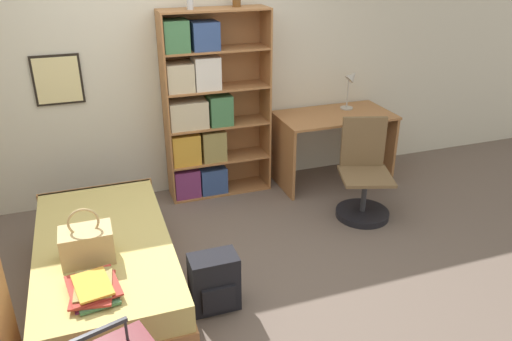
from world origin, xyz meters
The scene contains 11 objects.
ground_plane centered at (0.00, 0.00, 0.00)m, with size 14.00×14.00×0.00m, color #66564C.
wall_back centered at (0.00, 1.59, 1.30)m, with size 10.00×0.09×2.60m.
bed centered at (-0.76, 0.02, 0.23)m, with size 0.97×1.86×0.46m.
handbag centered at (-0.86, -0.21, 0.59)m, with size 0.34×0.23×0.39m.
book_stack_on_bed centered at (-0.85, -0.60, 0.50)m, with size 0.34×0.40×0.08m.
bookcase centered at (0.33, 1.37, 0.89)m, with size 1.04×0.32×1.86m.
bottle_green centered at (0.26, 1.35, 1.95)m, with size 0.06×0.06×0.22m.
desk centered at (1.71, 1.21, 0.53)m, with size 1.21×0.66×0.77m.
desk_lamp centered at (1.95, 1.34, 1.05)m, with size 0.18×0.13×0.43m.
desk_chair centered at (1.65, 0.44, 0.29)m, with size 0.58×0.58×0.93m.
backpack centered at (-0.05, -0.41, 0.21)m, with size 0.34×0.24×0.43m.
Camera 1 is at (-0.72, -3.24, 2.43)m, focal length 35.00 mm.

